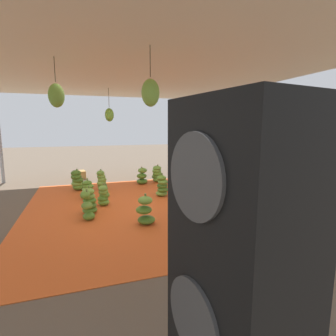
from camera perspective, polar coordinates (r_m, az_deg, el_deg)
ground_plane at (r=7.01m, az=16.56°, el=-5.90°), size 40.00×40.00×0.00m
tarp_orange at (r=5.88m, az=-8.50°, el=-8.41°), size 5.60×4.28×0.01m
tent_canopy at (r=5.69m, az=-10.14°, el=19.01°), size 8.00×7.00×2.85m
banana_bunch_0 at (r=6.06m, az=-13.77°, el=-5.89°), size 0.34×0.35×0.51m
banana_bunch_1 at (r=5.22m, az=-17.06°, el=-8.05°), size 0.32×0.31×0.59m
banana_bunch_2 at (r=6.74m, az=-17.04°, el=-4.60°), size 0.36×0.38×0.50m
banana_bunch_3 at (r=8.11m, az=-5.63°, el=-1.86°), size 0.38×0.38×0.54m
banana_bunch_4 at (r=7.68m, az=-19.02°, el=-2.62°), size 0.46×0.48×0.60m
banana_bunch_5 at (r=6.64m, az=-1.28°, el=-4.01°), size 0.40×0.39×0.59m
banana_bunch_6 at (r=5.59m, az=-16.66°, el=-6.98°), size 0.38×0.37×0.57m
banana_bunch_7 at (r=4.81m, az=-4.95°, el=-9.30°), size 0.44×0.44×0.56m
banana_bunch_8 at (r=8.39m, az=-2.35°, el=-1.37°), size 0.48×0.49×0.56m
banana_bunch_9 at (r=7.61m, az=-14.16°, el=-2.61°), size 0.33×0.35×0.57m
worker_1 at (r=8.49m, az=22.48°, el=3.31°), size 0.64×0.39×1.75m
speaker_stack at (r=1.36m, az=14.85°, el=-28.21°), size 0.60×0.51×1.86m
crate_0 at (r=9.45m, az=-18.52°, el=-1.39°), size 0.47×0.40×0.27m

